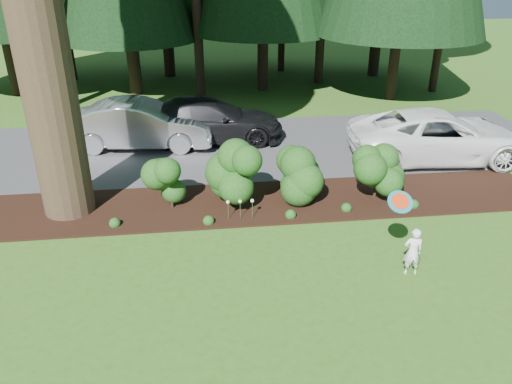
{
  "coord_description": "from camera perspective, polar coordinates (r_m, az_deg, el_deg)",
  "views": [
    {
      "loc": [
        -1.25,
        -8.47,
        6.07
      ],
      "look_at": [
        -0.05,
        1.28,
        1.3
      ],
      "focal_mm": 35.0,
      "sensor_mm": 36.0,
      "label": 1
    }
  ],
  "objects": [
    {
      "name": "mulch_bed",
      "position": [
        13.25,
        -0.85,
        -1.26
      ],
      "size": [
        16.0,
        2.5,
        0.05
      ],
      "primitive_type": "cube",
      "color": "black",
      "rests_on": "ground"
    },
    {
      "name": "ground",
      "position": [
        10.5,
        1.12,
        -9.44
      ],
      "size": [
        80.0,
        80.0,
        0.0
      ],
      "primitive_type": "plane",
      "color": "#325A19",
      "rests_on": "ground"
    },
    {
      "name": "driveway",
      "position": [
        17.13,
        -2.41,
        5.16
      ],
      "size": [
        22.0,
        6.0,
        0.03
      ],
      "primitive_type": "cube",
      "color": "#38383A",
      "rests_on": "ground"
    },
    {
      "name": "child",
      "position": [
        10.73,
        17.49,
        -6.51
      ],
      "size": [
        0.42,
        0.3,
        1.07
      ],
      "primitive_type": "imported",
      "rotation": [
        0.0,
        0.0,
        3.02
      ],
      "color": "white",
      "rests_on": "ground"
    },
    {
      "name": "lily_cluster",
      "position": [
        12.25,
        -1.82,
        -1.18
      ],
      "size": [
        0.69,
        0.09,
        0.57
      ],
      "color": "#1E3F13",
      "rests_on": "ground"
    },
    {
      "name": "frisbee",
      "position": [
        9.91,
        16.16,
        -1.08
      ],
      "size": [
        0.5,
        0.41,
        0.33
      ],
      "color": "#187384",
      "rests_on": "ground"
    },
    {
      "name": "car_dark_suv",
      "position": [
        17.55,
        -5.34,
        8.18
      ],
      "size": [
        5.2,
        2.38,
        1.48
      ],
      "primitive_type": "imported",
      "rotation": [
        0.0,
        0.0,
        1.51
      ],
      "color": "black",
      "rests_on": "driveway"
    },
    {
      "name": "shrub_row",
      "position": [
        12.91,
        2.58,
        1.8
      ],
      "size": [
        6.53,
        1.6,
        1.61
      ],
      "color": "#1E3F13",
      "rests_on": "ground"
    },
    {
      "name": "car_white_suv",
      "position": [
        16.83,
        20.14,
        6.06
      ],
      "size": [
        5.78,
        3.02,
        1.55
      ],
      "primitive_type": "imported",
      "rotation": [
        0.0,
        0.0,
        1.49
      ],
      "color": "white",
      "rests_on": "driveway"
    },
    {
      "name": "car_silver_wagon",
      "position": [
        17.28,
        -13.05,
        7.54
      ],
      "size": [
        4.97,
        2.17,
        1.59
      ],
      "primitive_type": "imported",
      "rotation": [
        0.0,
        0.0,
        1.47
      ],
      "color": "silver",
      "rests_on": "driveway"
    }
  ]
}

